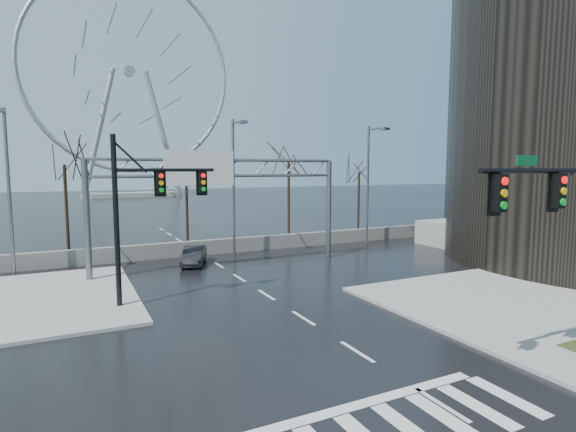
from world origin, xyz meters
TOP-DOWN VIEW (x-y plane):
  - ground at (0.00, 0.00)m, footprint 260.00×260.00m
  - sidewalk_right_ext at (10.00, 2.00)m, footprint 12.00×10.00m
  - sidewalk_far at (-11.00, 12.00)m, footprint 10.00×12.00m
  - barrier_wall at (0.00, 20.00)m, footprint 52.00×0.50m
  - signal_mast_near at (5.14, -4.04)m, footprint 5.52×0.41m
  - signal_mast_far at (-5.87, 8.96)m, footprint 4.72×0.41m
  - sign_gantry at (-0.38, 14.96)m, footprint 16.36×0.40m
  - streetlight_left at (-12.00, 18.16)m, footprint 0.50×2.55m
  - streetlight_mid at (2.00, 18.16)m, footprint 0.50×2.55m
  - streetlight_right at (14.00, 18.16)m, footprint 0.50×2.55m
  - tree_left at (-9.00, 23.50)m, footprint 3.75×3.75m
  - tree_center at (0.00, 24.50)m, footprint 3.25×3.25m
  - tree_right at (9.00, 23.50)m, footprint 3.90×3.90m
  - tree_far_right at (17.00, 24.00)m, footprint 3.40×3.40m
  - ferris_wheel at (5.00, 95.00)m, footprint 45.00×6.00m
  - car at (-1.43, 16.92)m, footprint 2.68×4.05m

SIDE VIEW (x-z plane):
  - ground at x=0.00m, z-range 0.00..0.00m
  - sidewalk_right_ext at x=10.00m, z-range 0.00..0.15m
  - sidewalk_far at x=-11.00m, z-range 0.00..0.15m
  - barrier_wall at x=0.00m, z-range 0.00..1.10m
  - car at x=-1.43m, z-range 0.00..1.26m
  - signal_mast_far at x=-5.87m, z-range 0.83..8.83m
  - signal_mast_near at x=5.14m, z-range 0.87..8.87m
  - tree_center at x=0.00m, z-range 1.92..8.42m
  - sign_gantry at x=-0.38m, z-range 1.38..8.98m
  - tree_far_right at x=17.00m, z-range 2.01..8.81m
  - streetlight_left at x=-12.00m, z-range 0.89..10.89m
  - streetlight_mid at x=2.00m, z-range 0.89..10.89m
  - streetlight_right at x=14.00m, z-range 0.89..10.89m
  - tree_left at x=-9.00m, z-range 2.23..9.73m
  - tree_right at x=9.00m, z-range 2.32..10.12m
  - ferris_wheel at x=5.00m, z-range 0.68..51.59m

